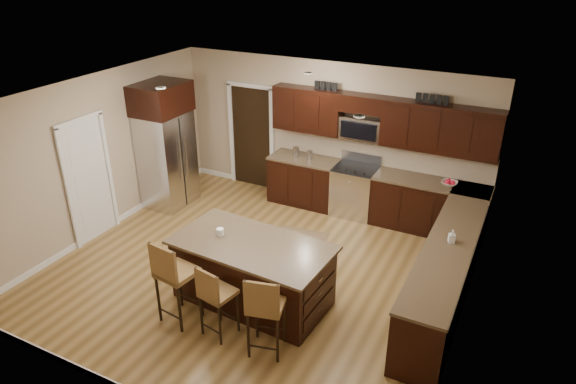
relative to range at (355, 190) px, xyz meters
The scene contains 23 objects.
floor 2.59m from the range, 105.51° to the right, with size 6.00×6.00×0.00m, color olive.
ceiling 3.38m from the range, 105.51° to the right, with size 6.00×6.00×0.00m, color silver.
wall_back 1.15m from the range, 156.28° to the left, with size 6.00×6.00×0.00m, color tan.
wall_left 4.51m from the range, 146.33° to the right, with size 5.50×5.50×0.00m, color tan.
wall_right 3.49m from the range, 46.57° to the right, with size 5.50×5.50×0.00m, color tan.
base_cabinets 1.58m from the range, 39.46° to the right, with size 4.02×3.96×0.92m.
upper_cabinets 1.42m from the range, 20.23° to the left, with size 4.00×0.33×0.80m.
range is the anchor object (origin of this frame).
microwave 1.16m from the range, 90.00° to the left, with size 0.76×0.31×0.40m, color silver.
doorway 2.41m from the range, behind, with size 0.85×0.03×2.06m, color black.
pantry_door 4.61m from the range, 143.07° to the right, with size 0.03×0.80×2.04m, color white.
letter_decor 1.84m from the range, 31.31° to the left, with size 2.20×0.03×0.15m, color black, non-canonical shape.
island 3.11m from the range, 96.68° to the right, with size 2.23×1.27×0.92m.
stool_left 4.08m from the range, 104.66° to the right, with size 0.51×0.51×1.21m.
stool_mid 3.95m from the range, 95.93° to the right, with size 0.45×0.45×1.02m.
stool_right 3.95m from the range, 85.57° to the right, with size 0.51×0.51×1.13m.
refrigerator 3.58m from the range, 160.16° to the right, with size 0.79×0.96×2.35m.
floor_mat 1.45m from the range, 111.80° to the right, with size 0.90×0.60×0.01m, color olive.
fruit_bowl 1.71m from the range, ahead, with size 0.26×0.26×0.06m, color silver.
soap_bottle 2.79m from the range, 42.45° to the right, with size 0.08×0.09×0.19m, color #B2B2B2.
canister_tall 1.32m from the range, behind, with size 0.12×0.12×0.19m, color silver.
canister_short 1.06m from the range, behind, with size 0.11×0.11×0.17m, color silver.
island_jar 3.24m from the range, 105.59° to the right, with size 0.10×0.10×0.10m, color white.
Camera 1 is at (3.40, -5.67, 4.53)m, focal length 32.00 mm.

